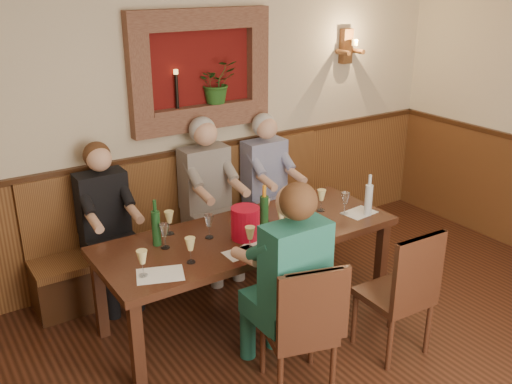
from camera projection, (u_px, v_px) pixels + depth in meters
room_shell at (462, 151)px, 2.64m from camera, size 6.04×6.04×2.82m
wainscoting at (431, 379)px, 3.11m from camera, size 6.02×6.02×1.15m
wall_niche at (205, 75)px, 5.09m from camera, size 1.36×0.30×1.06m
wall_sconce at (347, 47)px, 5.88m from camera, size 0.25×0.20×0.35m
dining_table at (249, 240)px, 4.52m from camera, size 2.40×0.90×0.75m
bench at (196, 237)px, 5.39m from camera, size 3.00×0.45×1.11m
chair_near_left at (298, 351)px, 3.83m from camera, size 0.53×0.53×0.97m
chair_near_right at (394, 315)px, 4.22m from camera, size 0.46×0.46×1.00m
person_bench_left at (109, 239)px, 4.78m from camera, size 0.41×0.50×1.40m
person_bench_mid at (210, 210)px, 5.26m from camera, size 0.44×0.54×1.47m
person_bench_right at (269, 198)px, 5.60m from camera, size 0.42×0.51×1.42m
person_chair_front at (286, 298)px, 3.84m from camera, size 0.44×0.54×1.47m
spittoon_bucket at (245, 223)px, 4.35m from camera, size 0.25×0.25×0.25m
wine_bottle_green_a at (264, 213)px, 4.46m from camera, size 0.09×0.09×0.38m
wine_bottle_green_b at (156, 227)px, 4.23m from camera, size 0.07×0.07×0.36m
water_bottle at (369, 199)px, 4.77m from camera, size 0.08×0.08×0.36m
tasting_sheet_a at (160, 275)px, 3.86m from camera, size 0.37×0.32×0.00m
tasting_sheet_b at (260, 245)px, 4.28m from camera, size 0.36×0.31×0.00m
tasting_sheet_c at (359, 213)px, 4.85m from camera, size 0.30×0.23×0.00m
tasting_sheet_d at (242, 253)px, 4.15m from camera, size 0.25×0.18×0.00m
wine_glass_0 at (143, 263)px, 3.81m from camera, size 0.08×0.08×0.19m
wine_glass_1 at (165, 236)px, 4.20m from camera, size 0.08×0.08×0.19m
wine_glass_2 at (191, 250)px, 3.99m from camera, size 0.08×0.08×0.19m
wine_glass_3 at (209, 226)px, 4.37m from camera, size 0.08×0.08×0.19m
wine_glass_4 at (251, 227)px, 4.36m from camera, size 0.08×0.08×0.19m
wine_glass_5 at (265, 210)px, 4.66m from camera, size 0.08×0.08×0.19m
wine_glass_6 at (299, 216)px, 4.55m from camera, size 0.08×0.08×0.19m
wine_glass_7 at (321, 200)px, 4.86m from camera, size 0.08×0.08×0.19m
wine_glass_8 at (345, 203)px, 4.80m from camera, size 0.08×0.08×0.19m
wine_glass_9 at (250, 239)px, 4.16m from camera, size 0.08×0.08×0.19m
wine_glass_10 at (281, 219)px, 4.49m from camera, size 0.08×0.08×0.19m
wine_glass_11 at (169, 223)px, 4.43m from camera, size 0.08×0.08×0.19m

